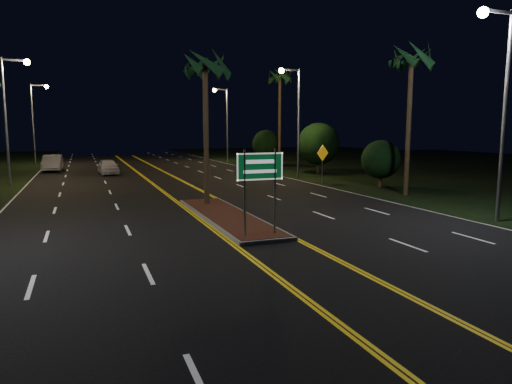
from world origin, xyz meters
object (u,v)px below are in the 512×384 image
streetlight_left_mid (11,106)px  car_near (108,165)px  palm_right_far (280,78)px  shrub_near (381,159)px  streetlight_right_mid (295,110)px  palm_right_near (412,58)px  shrub_far (266,144)px  median_island (227,216)px  streetlight_right_far (224,116)px  car_far (52,162)px  streetlight_right_near (500,91)px  warning_sign (322,158)px  palm_median (205,65)px  streetlight_left_far (36,115)px  shrub_mid (318,144)px  highway_sign (260,175)px

streetlight_left_mid → car_near: streetlight_left_mid is taller
palm_right_far → shrub_near: bearing=-87.5°
streetlight_right_mid → palm_right_near: palm_right_near is taller
streetlight_right_mid → shrub_far: size_ratio=2.27×
shrub_far → median_island: bearing=-115.4°
palm_right_near → streetlight_right_far: bearing=93.4°
median_island → palm_right_near: size_ratio=1.10×
streetlight_right_far → car_far: 20.94m
streetlight_right_mid → car_near: size_ratio=1.86×
streetlight_right_near → streetlight_right_mid: 20.00m
median_island → shrub_near: 15.32m
car_near → warning_sign: 19.67m
median_island → streetlight_right_near: bearing=-25.2°
streetlight_right_mid → streetlight_right_far: bearing=90.0°
car_near → shrub_near: bearing=-47.4°
palm_median → streetlight_right_near: bearing=-38.7°
streetlight_left_mid → shrub_far: size_ratio=2.27×
palm_median → shrub_near: (13.50, 3.50, -5.33)m
palm_right_near → car_near: palm_right_near is taller
shrub_near → warning_sign: shrub_near is taller
streetlight_left_far → shrub_near: (24.11, -30.00, -3.71)m
palm_median → shrub_mid: 19.97m
shrub_far → car_far: bearing=-179.3°
highway_sign → car_far: bearing=105.0°
highway_sign → warning_sign: 18.22m
streetlight_left_mid → car_near: bearing=44.0°
car_far → palm_right_near: bearing=-48.6°
car_near → car_far: (-4.88, 5.25, 0.10)m
shrub_near → shrub_mid: size_ratio=0.71×
median_island → shrub_mid: (14.00, 17.00, 2.64)m
palm_median → car_far: bearing=109.2°
streetlight_right_far → palm_right_far: (2.19, -12.00, 3.49)m
shrub_far → palm_median: bearing=-118.4°
shrub_mid → streetlight_left_mid: bearing=180.0°
streetlight_right_mid → shrub_far: bearing=77.2°
streetlight_right_far → warning_sign: bearing=-89.6°
highway_sign → shrub_mid: shrub_mid is taller
highway_sign → shrub_near: 17.55m
highway_sign → palm_right_far: palm_right_far is taller
palm_right_far → streetlight_right_mid: bearing=-105.3°
median_island → streetlight_left_mid: streetlight_left_mid is taller
streetlight_right_mid → median_island: bearing=-125.3°
streetlight_right_near → shrub_far: streetlight_right_near is taller
highway_sign → car_near: bearing=98.1°
palm_right_far → shrub_far: palm_right_far is taller
streetlight_left_far → shrub_near: size_ratio=2.73×
streetlight_right_mid → palm_right_far: size_ratio=0.87×
shrub_mid → car_near: shrub_mid is taller
streetlight_left_far → shrub_mid: bearing=-39.1°
palm_median → palm_right_far: palm_right_far is taller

